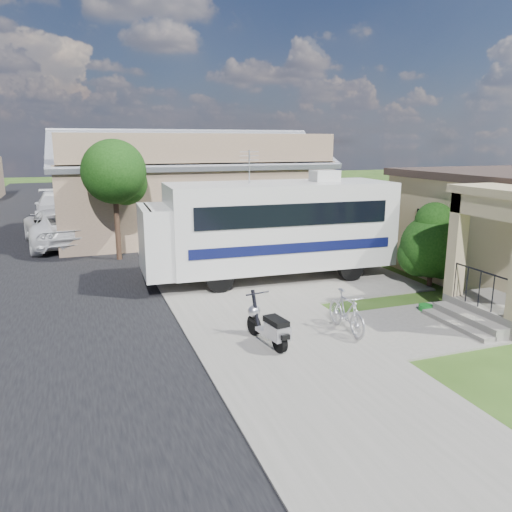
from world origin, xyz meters
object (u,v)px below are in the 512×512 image
object	(u,v)px
pickup_truck	(60,226)
garden_hose	(426,309)
shrub	(433,243)
scooter	(269,327)
van	(59,207)
motorhome	(271,226)
bicycle	(346,314)

from	to	relation	value
pickup_truck	garden_hose	size ratio (longest dim) A/B	15.68
shrub	scooter	bearing A→B (deg)	-156.45
pickup_truck	garden_hose	world-z (taller)	pickup_truck
scooter	pickup_truck	world-z (taller)	pickup_truck
van	garden_hose	world-z (taller)	van
motorhome	bicycle	size ratio (longest dim) A/B	4.99
motorhome	garden_hose	xyz separation A→B (m)	(2.70, -4.55, -1.70)
shrub	bicycle	size ratio (longest dim) A/B	1.62
shrub	bicycle	xyz separation A→B (m)	(-4.61, -2.76, -0.87)
motorhome	pickup_truck	world-z (taller)	motorhome
motorhome	van	distance (m)	16.71
shrub	motorhome	bearing A→B (deg)	151.33
scooter	van	distance (m)	21.07
scooter	garden_hose	distance (m)	4.90
shrub	van	size ratio (longest dim) A/B	0.45
scooter	van	bearing A→B (deg)	94.05
bicycle	pickup_truck	bearing A→B (deg)	115.78
garden_hose	shrub	bearing A→B (deg)	49.53
motorhome	garden_hose	size ratio (longest dim) A/B	21.77
scooter	garden_hose	world-z (taller)	scooter
pickup_truck	van	bearing A→B (deg)	-95.48
motorhome	scooter	world-z (taller)	motorhome
motorhome	bicycle	distance (m)	5.37
garden_hose	bicycle	bearing A→B (deg)	-166.77
bicycle	scooter	bearing A→B (deg)	-176.78
bicycle	pickup_truck	size ratio (longest dim) A/B	0.28
van	garden_hose	bearing A→B (deg)	-66.44
shrub	pickup_truck	xyz separation A→B (m)	(-11.21, 10.78, -0.54)
van	garden_hose	size ratio (longest dim) A/B	15.72
bicycle	garden_hose	world-z (taller)	bicycle
van	pickup_truck	bearing A→B (deg)	-90.67
motorhome	garden_hose	bearing A→B (deg)	-57.23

